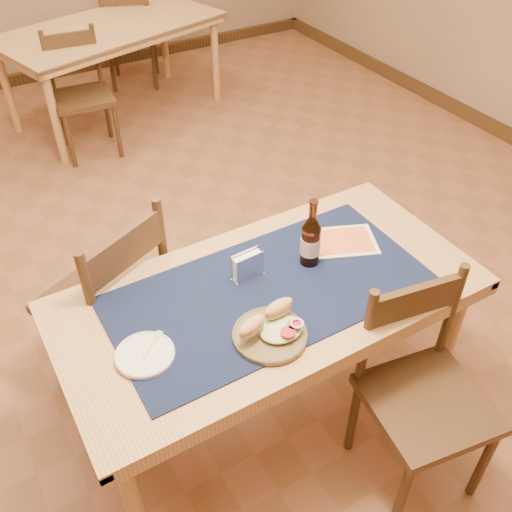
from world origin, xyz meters
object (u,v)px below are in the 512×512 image
back_table (110,36)px  napkin_holder (248,266)px  beer_bottle (311,241)px  sandwich_plate (271,330)px  chair_main_near (422,391)px  main_table (269,306)px  chair_main_far (110,300)px

back_table → napkin_holder: bearing=-99.6°
back_table → beer_bottle: size_ratio=6.45×
sandwich_plate → beer_bottle: 0.43m
chair_main_near → napkin_holder: size_ratio=7.01×
main_table → beer_bottle: 0.30m
back_table → chair_main_near: bearing=-92.0°
back_table → beer_bottle: beer_bottle is taller
main_table → beer_bottle: beer_bottle is taller
main_table → chair_main_far: (-0.49, 0.51, -0.15)m
beer_bottle → main_table: bearing=-165.1°
sandwich_plate → back_table: bearing=79.9°
chair_main_far → chair_main_near: chair_main_far is taller
back_table → sandwich_plate: 3.43m
sandwich_plate → beer_bottle: beer_bottle is taller
beer_bottle → chair_main_far: bearing=147.4°
main_table → napkin_holder: bearing=107.6°
chair_main_far → sandwich_plate: 0.84m
main_table → napkin_holder: 0.18m
chair_main_far → chair_main_near: 1.33m
beer_bottle → napkin_holder: beer_bottle is taller
main_table → napkin_holder: napkin_holder is taller
napkin_holder → sandwich_plate: bearing=-104.7°
main_table → napkin_holder: (-0.03, 0.11, 0.14)m
main_table → chair_main_far: 0.72m
back_table → chair_main_far: 2.85m
chair_main_near → napkin_holder: chair_main_near is taller
main_table → sandwich_plate: bearing=-120.1°
chair_main_far → napkin_holder: bearing=-41.7°
chair_main_far → beer_bottle: beer_bottle is taller
sandwich_plate → main_table: bearing=59.9°
chair_main_near → sandwich_plate: chair_main_near is taller
back_table → chair_main_near: size_ratio=2.05×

